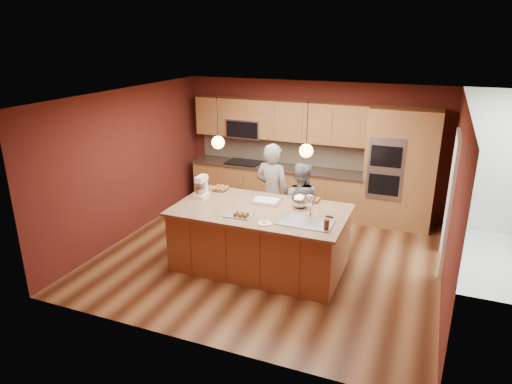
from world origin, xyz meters
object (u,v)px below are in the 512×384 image
at_px(person_left, 272,193).
at_px(island, 261,237).
at_px(stand_mixer, 202,188).
at_px(mixing_bowl, 300,201).
at_px(person_right, 300,205).

bearing_deg(person_left, island, 109.02).
xyz_separation_m(stand_mixer, mixing_bowl, (1.67, 0.14, -0.05)).
relative_size(stand_mixer, mixing_bowl, 1.32).
relative_size(island, stand_mixer, 7.41).
bearing_deg(mixing_bowl, island, -151.12).
distance_m(stand_mixer, mixing_bowl, 1.68).
bearing_deg(mixing_bowl, person_left, 135.13).
distance_m(person_left, person_right, 0.53).
bearing_deg(stand_mixer, island, -7.17).
height_order(person_left, mixing_bowl, person_left).
distance_m(person_right, mixing_bowl, 0.82).
relative_size(person_left, mixing_bowl, 6.54).
bearing_deg(person_right, mixing_bowl, 103.62).
xyz_separation_m(person_right, mixing_bowl, (0.21, -0.72, 0.35)).
height_order(person_left, person_right, person_left).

